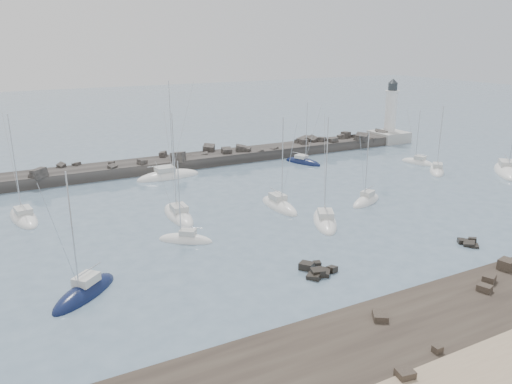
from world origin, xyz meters
TOP-DOWN VIEW (x-y plane):
  - ground at (0.00, 0.00)m, footprint 400.00×400.00m
  - rock_shelf at (-0.06, -21.94)m, footprint 140.00×12.00m
  - rock_cluster_near at (-4.88, -9.06)m, footprint 3.86×3.85m
  - rock_cluster_far at (14.45, -11.14)m, footprint 2.46×2.75m
  - breakwater at (-6.95, 37.99)m, footprint 115.00×7.93m
  - lighthouse at (47.00, 38.00)m, footprint 7.00×7.00m
  - sailboat_1 at (-29.31, 21.46)m, footprint 4.12×9.52m
  - sailboat_2 at (-25.88, -2.74)m, footprint 7.59×7.15m
  - sailboat_3 at (-11.41, 13.05)m, footprint 3.24×9.29m
  - sailboat_4 at (-6.51, 32.00)m, footprint 10.97×3.71m
  - sailboat_5 at (-13.44, 4.84)m, footprint 6.27×5.44m
  - sailboat_6 at (2.08, 10.09)m, footprint 2.69×8.51m
  - sailboat_7 at (4.16, 2.27)m, footprint 6.76×9.27m
  - sailboat_8 at (18.91, 30.03)m, footprint 4.99×8.05m
  - sailboat_9 at (14.09, 6.22)m, footprint 7.22×4.83m
  - sailboat_10 at (37.60, 19.71)m, footprint 3.72×6.91m
  - sailboat_11 at (46.26, 7.65)m, footprint 10.94×11.08m
  - sailboat_12 at (36.01, 13.70)m, footprint 7.11×7.15m

SIDE VIEW (x-z plane):
  - ground at x=0.00m, z-range 0.00..0.00m
  - rock_shelf at x=-0.06m, z-range -0.96..1.00m
  - rock_cluster_near at x=-4.88m, z-range -0.65..0.82m
  - rock_cluster_far at x=14.45m, z-range -0.56..0.76m
  - sailboat_8 at x=18.91m, z-range -5.96..6.22m
  - sailboat_5 at x=-13.44m, z-range -5.00..5.27m
  - sailboat_10 at x=37.60m, z-range -5.17..5.45m
  - sailboat_1 at x=-29.31m, z-range -7.12..7.39m
  - sailboat_3 at x=-11.41m, z-range -7.10..7.39m
  - sailboat_12 at x=36.01m, z-range -6.02..6.31m
  - sailboat_7 at x=4.16m, z-range -7.01..7.30m
  - sailboat_4 at x=-6.51m, z-range -8.38..8.68m
  - sailboat_9 at x=14.09m, z-range -5.48..5.78m
  - sailboat_11 at x=46.26m, z-range -9.15..9.45m
  - sailboat_2 at x=-25.88m, z-range -6.26..6.57m
  - sailboat_6 at x=2.08m, z-range -6.65..6.97m
  - breakwater at x=-6.95m, z-range -2.13..2.73m
  - lighthouse at x=47.00m, z-range -4.21..10.39m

